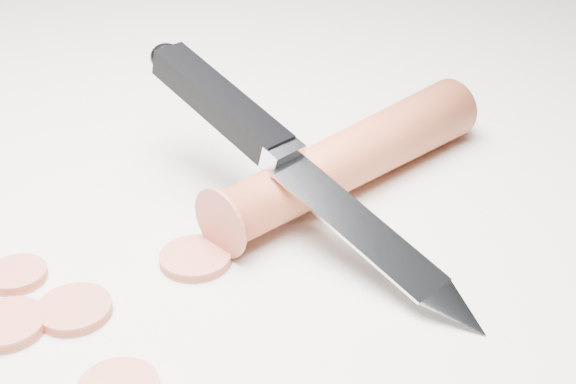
% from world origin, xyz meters
% --- Properties ---
extents(ground, '(2.40, 2.40, 0.00)m').
position_xyz_m(ground, '(0.00, 0.00, 0.00)').
color(ground, silver).
rests_on(ground, ground).
extents(carrot, '(0.11, 0.21, 0.04)m').
position_xyz_m(carrot, '(0.04, 0.10, 0.02)').
color(carrot, '#C44D2A').
rests_on(carrot, ground).
extents(carrot_slice_0, '(0.03, 0.03, 0.01)m').
position_xyz_m(carrot_slice_0, '(-0.09, -0.07, 0.00)').
color(carrot_slice_0, '#C55D48').
rests_on(carrot_slice_0, ground).
extents(carrot_slice_1, '(0.04, 0.04, 0.01)m').
position_xyz_m(carrot_slice_1, '(-0.06, -0.10, 0.00)').
color(carrot_slice_1, '#C55D48').
rests_on(carrot_slice_1, ground).
extents(carrot_slice_2, '(0.04, 0.04, 0.01)m').
position_xyz_m(carrot_slice_2, '(-0.01, -0.02, 0.00)').
color(carrot_slice_2, '#C55D48').
rests_on(carrot_slice_2, ground).
extents(carrot_slice_5, '(0.04, 0.04, 0.01)m').
position_xyz_m(carrot_slice_5, '(-0.04, -0.08, 0.00)').
color(carrot_slice_5, '#C55D48').
rests_on(carrot_slice_5, ground).
extents(kitchen_knife, '(0.26, 0.12, 0.08)m').
position_xyz_m(kitchen_knife, '(0.03, 0.04, 0.04)').
color(kitchen_knife, silver).
rests_on(kitchen_knife, ground).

